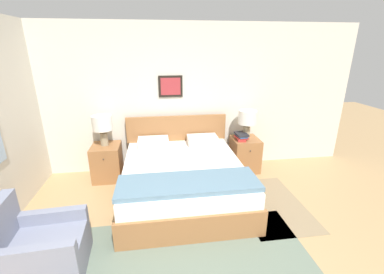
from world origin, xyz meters
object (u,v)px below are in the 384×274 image
object	(u,v)px
nightstand_near_window	(107,162)
table_lamp_near_window	(102,125)
table_lamp_by_door	(247,119)
armchair	(38,250)
nightstand_by_door	(245,154)
bed	(183,178)

from	to	relation	value
nightstand_near_window	table_lamp_near_window	distance (m)	0.67
table_lamp_by_door	armchair	bearing A→B (deg)	-145.06
armchair	table_lamp_by_door	distance (m)	3.54
armchair	table_lamp_near_window	distance (m)	2.14
nightstand_near_window	table_lamp_near_window	xyz separation A→B (m)	(-0.01, 0.02, 0.67)
table_lamp_near_window	table_lamp_by_door	bearing A→B (deg)	0.00
nightstand_by_door	table_lamp_near_window	size ratio (longest dim) A/B	1.18
nightstand_near_window	nightstand_by_door	size ratio (longest dim) A/B	1.00
bed	table_lamp_near_window	size ratio (longest dim) A/B	3.98
nightstand_by_door	table_lamp_by_door	xyz separation A→B (m)	(0.01, 0.02, 0.67)
table_lamp_near_window	table_lamp_by_door	xyz separation A→B (m)	(2.50, 0.00, 0.00)
bed	armchair	size ratio (longest dim) A/B	2.49
table_lamp_near_window	table_lamp_by_door	world-z (taller)	same
nightstand_near_window	table_lamp_by_door	xyz separation A→B (m)	(2.49, 0.02, 0.67)
table_lamp_near_window	table_lamp_by_door	size ratio (longest dim) A/B	1.00
nightstand_near_window	table_lamp_near_window	bearing A→B (deg)	115.87
nightstand_near_window	nightstand_by_door	world-z (taller)	same
table_lamp_near_window	table_lamp_by_door	distance (m)	2.50
armchair	nightstand_near_window	bearing A→B (deg)	166.28
nightstand_by_door	table_lamp_by_door	bearing A→B (deg)	64.15
armchair	nightstand_near_window	world-z (taller)	armchair
armchair	nightstand_by_door	distance (m)	3.45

